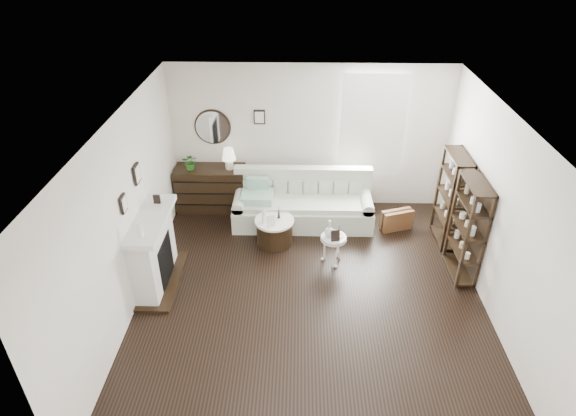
{
  "coord_description": "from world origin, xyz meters",
  "views": [
    {
      "loc": [
        -0.2,
        -5.36,
        4.81
      ],
      "look_at": [
        -0.35,
        0.8,
        1.05
      ],
      "focal_mm": 30.0,
      "sensor_mm": 36.0,
      "label": 1
    }
  ],
  "objects_px": {
    "drum_table": "(274,231)",
    "pedestal_table": "(333,239)",
    "dresser": "(211,189)",
    "sofa": "(303,206)"
  },
  "relations": [
    {
      "from": "drum_table",
      "to": "pedestal_table",
      "type": "relative_size",
      "value": 1.34
    },
    {
      "from": "drum_table",
      "to": "dresser",
      "type": "bearing_deg",
      "value": 138.36
    },
    {
      "from": "dresser",
      "to": "pedestal_table",
      "type": "relative_size",
      "value": 2.58
    },
    {
      "from": "dresser",
      "to": "pedestal_table",
      "type": "xyz_separation_m",
      "value": [
        2.19,
        -1.61,
        0.03
      ]
    },
    {
      "from": "drum_table",
      "to": "pedestal_table",
      "type": "distance_m",
      "value": 1.11
    },
    {
      "from": "sofa",
      "to": "drum_table",
      "type": "distance_m",
      "value": 0.86
    },
    {
      "from": "drum_table",
      "to": "pedestal_table",
      "type": "xyz_separation_m",
      "value": [
        0.96,
        -0.52,
        0.22
      ]
    },
    {
      "from": "dresser",
      "to": "pedestal_table",
      "type": "height_order",
      "value": "dresser"
    },
    {
      "from": "dresser",
      "to": "drum_table",
      "type": "bearing_deg",
      "value": -41.64
    },
    {
      "from": "dresser",
      "to": "drum_table",
      "type": "height_order",
      "value": "dresser"
    }
  ]
}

